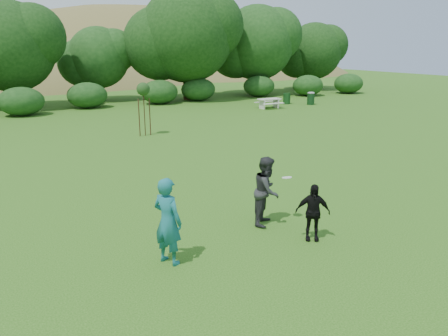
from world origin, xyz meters
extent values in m
plane|color=#19470C|center=(0.00, 0.00, 0.00)|extent=(120.00, 120.00, 0.00)
imported|color=#17626B|center=(-3.00, 0.12, 1.00)|extent=(0.77, 0.87, 2.00)
imported|color=#28292B|center=(0.19, 0.94, 0.94)|extent=(1.16, 1.15, 1.89)
imported|color=black|center=(0.61, -0.47, 0.73)|extent=(0.91, 0.77, 1.46)
cylinder|color=#153B18|center=(16.03, 21.28, 0.45)|extent=(0.60, 0.60, 0.90)
cylinder|color=white|center=(0.73, 0.79, 1.28)|extent=(0.27, 0.27, 0.07)
cylinder|color=#352014|center=(1.28, 14.20, 1.25)|extent=(0.05, 0.05, 2.50)
sphere|color=#1F4117|center=(1.28, 14.20, 2.50)|extent=(0.70, 0.70, 0.70)
cylinder|color=#3E2518|center=(0.98, 14.20, 1.00)|extent=(0.06, 0.06, 2.00)
cylinder|color=#3E2518|center=(1.58, 14.20, 1.00)|extent=(0.06, 0.06, 2.00)
cube|color=#B8B6A9|center=(13.20, 19.73, 0.72)|extent=(1.80, 0.75, 0.08)
cube|color=beige|center=(12.55, 19.73, 0.34)|extent=(0.10, 0.70, 0.68)
cube|color=beige|center=(13.85, 19.73, 0.34)|extent=(0.10, 0.70, 0.68)
cube|color=silver|center=(13.20, 19.13, 0.44)|extent=(1.80, 0.28, 0.06)
cube|color=#B8B7AA|center=(13.20, 20.33, 0.44)|extent=(1.80, 0.28, 0.06)
cylinder|color=#123317|center=(17.49, 19.94, 0.45)|extent=(0.60, 0.60, 0.90)
ellipsoid|color=gray|center=(17.49, 19.94, 0.95)|extent=(0.60, 0.60, 0.20)
ellipsoid|color=olive|center=(20.00, 72.00, -14.30)|extent=(100.00, 64.00, 52.00)
ellipsoid|color=olive|center=(30.00, 60.00, -6.60)|extent=(60.00, 44.00, 24.00)
cylinder|color=#3A2616|center=(-4.00, 29.00, 1.40)|extent=(0.68, 0.68, 2.80)
sphere|color=#194214|center=(-4.00, 29.00, 4.66)|extent=(6.73, 6.73, 6.73)
cylinder|color=#3A2616|center=(3.00, 31.00, 1.14)|extent=(0.60, 0.60, 2.27)
sphere|color=#194214|center=(3.00, 31.00, 3.71)|extent=(5.22, 5.22, 5.22)
cylinder|color=#3A2616|center=(10.00, 28.00, 1.66)|extent=(0.76, 0.76, 3.32)
sphere|color=#194214|center=(10.00, 28.00, 5.56)|extent=(8.12, 8.12, 8.12)
cylinder|color=#3A2616|center=(18.00, 29.00, 1.49)|extent=(0.71, 0.71, 2.97)
sphere|color=#194214|center=(18.00, 29.00, 4.96)|extent=(7.19, 7.19, 7.19)
cylinder|color=#3A2616|center=(26.00, 30.00, 1.22)|extent=(0.62, 0.62, 2.45)
sphere|color=#194214|center=(26.00, 30.00, 4.11)|extent=(6.03, 6.03, 6.03)
camera|label=1|loc=(-6.21, -8.30, 4.73)|focal=35.00mm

